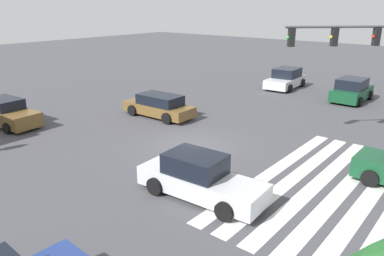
{
  "coord_description": "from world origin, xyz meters",
  "views": [
    {
      "loc": [
        -13.44,
        -11.03,
        6.73
      ],
      "look_at": [
        0.0,
        0.0,
        0.95
      ],
      "focal_mm": 35.0,
      "sensor_mm": 36.0,
      "label": 1
    }
  ],
  "objects": [
    {
      "name": "car_1",
      "position": [
        -3.78,
        -3.46,
        0.73
      ],
      "size": [
        2.14,
        4.91,
        1.62
      ],
      "rotation": [
        0.0,
        0.0,
        -1.51
      ],
      "color": "silver",
      "rests_on": "ground_plane"
    },
    {
      "name": "crosswalk_markings",
      "position": [
        0.0,
        -7.38,
        0.0
      ],
      "size": [
        10.9,
        6.3,
        0.01
      ],
      "rotation": [
        0.0,
        0.0,
        1.57
      ],
      "color": "silver",
      "rests_on": "ground_plane"
    },
    {
      "name": "ground_plane",
      "position": [
        0.0,
        0.0,
        0.0
      ],
      "size": [
        113.45,
        113.45,
        0.0
      ],
      "primitive_type": "plane",
      "color": "#47474C"
    },
    {
      "name": "car_5",
      "position": [
        2.69,
        4.86,
        0.69
      ],
      "size": [
        2.11,
        4.71,
        1.41
      ],
      "rotation": [
        0.0,
        0.0,
        1.6
      ],
      "color": "brown",
      "rests_on": "ground_plane"
    },
    {
      "name": "car_4",
      "position": [
        -4.15,
        10.49,
        0.72
      ],
      "size": [
        2.16,
        4.65,
        1.55
      ],
      "rotation": [
        0.0,
        0.0,
        -1.51
      ],
      "color": "brown",
      "rests_on": "ground_plane"
    },
    {
      "name": "car_6",
      "position": [
        15.54,
        2.57,
        0.76
      ],
      "size": [
        4.62,
        2.4,
        1.63
      ],
      "rotation": [
        0.0,
        0.0,
        3.2
      ],
      "color": "silver",
      "rests_on": "ground_plane"
    },
    {
      "name": "traffic_signal_mast",
      "position": [
        5.98,
        -5.98,
        4.45
      ],
      "size": [
        4.68,
        4.68,
        5.96
      ],
      "rotation": [
        0.0,
        0.0,
        2.36
      ],
      "color": "#47474C",
      "rests_on": "ground_plane"
    },
    {
      "name": "car_3",
      "position": [
        14.4,
        -3.16,
        0.79
      ],
      "size": [
        4.12,
        2.2,
        1.68
      ],
      "rotation": [
        0.0,
        0.0,
        0.0
      ],
      "color": "#144728",
      "rests_on": "ground_plane"
    }
  ]
}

